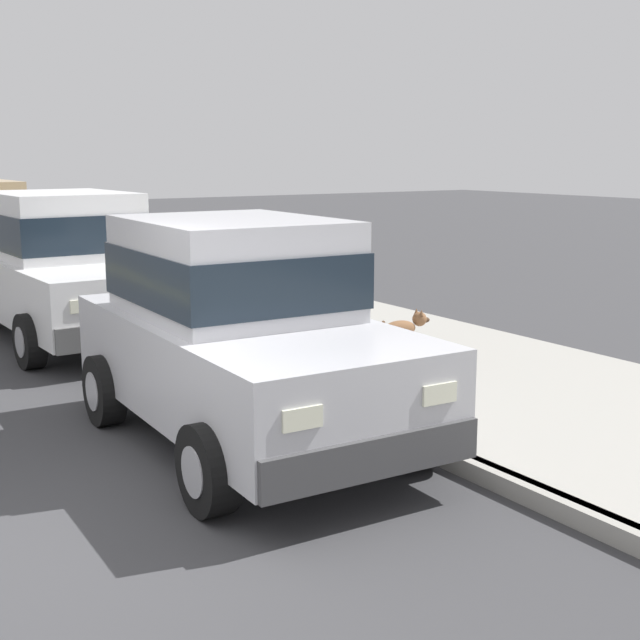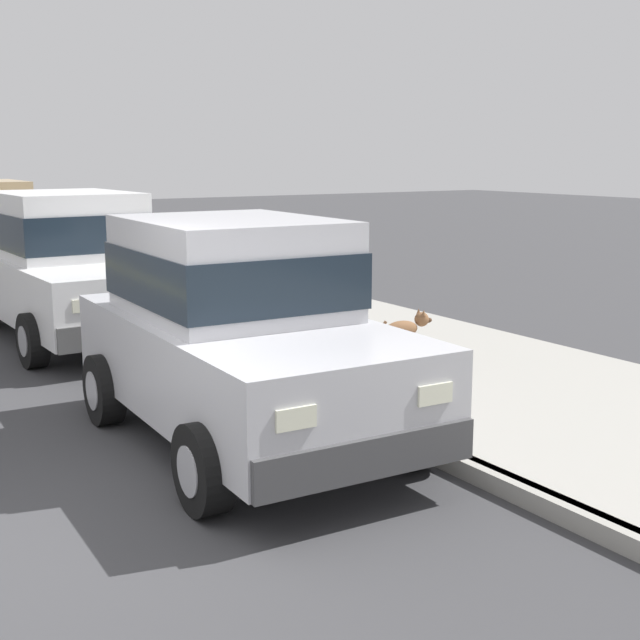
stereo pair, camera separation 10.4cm
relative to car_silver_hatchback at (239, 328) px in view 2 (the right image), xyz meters
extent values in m
plane|color=#38383A|center=(-2.13, -1.13, -0.98)|extent=(80.00, 80.00, 0.00)
cube|color=gray|center=(1.07, -1.13, -0.91)|extent=(0.16, 64.00, 0.14)
cube|color=#99968E|center=(2.87, -1.13, -0.91)|extent=(3.60, 64.00, 0.14)
cube|color=#BCBCC1|center=(0.00, -0.10, -0.28)|extent=(1.84, 3.75, 0.76)
cube|color=#BCBCC1|center=(0.00, 0.15, 0.50)|extent=(1.57, 1.95, 0.80)
cube|color=#19232D|center=(0.00, 0.15, 0.44)|extent=(1.61, 1.99, 0.44)
cube|color=#424243|center=(-0.06, -1.90, -0.52)|extent=(1.69, 0.25, 0.28)
cube|color=#424243|center=(0.05, 1.70, -0.52)|extent=(1.69, 0.25, 0.28)
cylinder|color=black|center=(0.82, -1.27, -0.66)|extent=(0.24, 0.65, 0.64)
cylinder|color=#9E9EA3|center=(0.82, -1.27, -0.66)|extent=(0.25, 0.36, 0.35)
cylinder|color=black|center=(-0.90, -1.22, -0.66)|extent=(0.24, 0.65, 0.64)
cylinder|color=#9E9EA3|center=(-0.90, -1.22, -0.66)|extent=(0.25, 0.36, 0.35)
cylinder|color=black|center=(0.89, 1.02, -0.66)|extent=(0.24, 0.65, 0.64)
cylinder|color=#9E9EA3|center=(0.89, 1.02, -0.66)|extent=(0.25, 0.36, 0.35)
cylinder|color=black|center=(-0.83, 1.08, -0.66)|extent=(0.24, 0.65, 0.64)
cylinder|color=#9E9EA3|center=(-0.83, 1.08, -0.66)|extent=(0.25, 0.36, 0.35)
cube|color=#EAEACC|center=(0.47, -1.94, -0.16)|extent=(0.28, 0.09, 0.14)
cube|color=#EAEACC|center=(-0.59, -1.91, -0.16)|extent=(0.28, 0.09, 0.14)
cube|color=white|center=(0.00, 4.95, -0.28)|extent=(1.94, 4.55, 0.76)
cube|color=white|center=(0.00, 5.05, 0.52)|extent=(1.65, 2.15, 0.84)
cube|color=#19232D|center=(0.00, 5.05, 0.46)|extent=(1.68, 2.19, 0.46)
cube|color=#505050|center=(0.07, 2.75, -0.52)|extent=(1.77, 0.25, 0.28)
cube|color=#505050|center=(-0.06, 7.15, -0.52)|extent=(1.77, 0.25, 0.28)
cylinder|color=black|center=(0.95, 3.58, -0.66)|extent=(0.24, 0.65, 0.64)
cylinder|color=#9E9EA3|center=(0.95, 3.58, -0.66)|extent=(0.25, 0.36, 0.35)
cylinder|color=black|center=(-0.85, 3.53, -0.66)|extent=(0.24, 0.65, 0.64)
cylinder|color=#9E9EA3|center=(-0.85, 3.53, -0.66)|extent=(0.25, 0.36, 0.35)
cylinder|color=black|center=(0.86, 6.37, -0.66)|extent=(0.24, 0.65, 0.64)
cylinder|color=#9E9EA3|center=(0.86, 6.37, -0.66)|extent=(0.25, 0.36, 0.35)
cube|color=#EAEACC|center=(0.63, 2.74, -0.16)|extent=(0.28, 0.09, 0.14)
cube|color=#EAEACC|center=(-0.49, 2.70, -0.16)|extent=(0.28, 0.09, 0.14)
cube|color=#3E3527|center=(-0.04, 8.46, -0.52)|extent=(1.77, 0.22, 0.28)
cylinder|color=black|center=(0.87, 9.26, -0.66)|extent=(0.23, 0.64, 0.64)
cylinder|color=#9E9EA3|center=(0.87, 9.26, -0.66)|extent=(0.24, 0.35, 0.35)
cylinder|color=black|center=(0.90, 12.04, -0.66)|extent=(0.23, 0.64, 0.64)
cylinder|color=#9E9EA3|center=(0.90, 12.04, -0.66)|extent=(0.24, 0.35, 0.35)
cube|color=#EAEACC|center=(0.52, 8.42, -0.16)|extent=(0.28, 0.08, 0.14)
ellipsoid|color=brown|center=(2.78, 1.40, -0.56)|extent=(0.45, 0.22, 0.20)
cylinder|color=brown|center=(2.92, 1.46, -0.75)|extent=(0.05, 0.05, 0.18)
cylinder|color=brown|center=(2.92, 1.34, -0.75)|extent=(0.05, 0.05, 0.18)
cylinder|color=brown|center=(2.65, 1.47, -0.75)|extent=(0.05, 0.05, 0.18)
cylinder|color=brown|center=(2.64, 1.35, -0.75)|extent=(0.05, 0.05, 0.18)
sphere|color=brown|center=(3.07, 1.39, -0.47)|extent=(0.17, 0.17, 0.17)
ellipsoid|color=#432C1C|center=(3.16, 1.39, -0.49)|extent=(0.11, 0.07, 0.06)
cone|color=brown|center=(3.06, 1.44, -0.38)|extent=(0.06, 0.06, 0.07)
cone|color=brown|center=(3.06, 1.34, -0.38)|extent=(0.06, 0.06, 0.07)
cylinder|color=brown|center=(2.52, 1.41, -0.50)|extent=(0.12, 0.04, 0.13)
camera|label=1|loc=(-3.21, -6.18, 1.42)|focal=47.89mm
camera|label=2|loc=(-3.12, -6.24, 1.42)|focal=47.89mm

